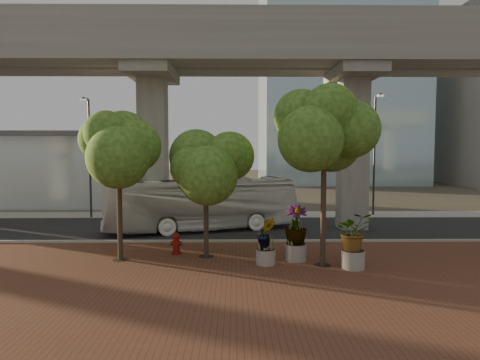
{
  "coord_description": "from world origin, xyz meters",
  "views": [
    {
      "loc": [
        -1.09,
        -23.72,
        4.77
      ],
      "look_at": [
        -0.81,
        0.5,
        3.08
      ],
      "focal_mm": 32.0,
      "sensor_mm": 36.0,
      "label": 1
    }
  ],
  "objects": [
    {
      "name": "asphalt_road",
      "position": [
        0.0,
        2.0,
        0.02
      ],
      "size": [
        90.0,
        8.0,
        0.04
      ],
      "primitive_type": "cube",
      "color": "black",
      "rests_on": "ground"
    },
    {
      "name": "transit_bus",
      "position": [
        -3.09,
        1.44,
        1.59
      ],
      "size": [
        11.71,
        5.89,
        3.18
      ],
      "primitive_type": "imported",
      "rotation": [
        0.0,
        0.0,
        1.87
      ],
      "color": "white",
      "rests_on": "ground"
    },
    {
      "name": "planter_front",
      "position": [
        3.62,
        -6.97,
        1.43
      ],
      "size": [
        2.06,
        2.06,
        2.26
      ],
      "color": "#ACA99B",
      "rests_on": "ground"
    },
    {
      "name": "fire_hydrant",
      "position": [
        -3.77,
        -4.51,
        0.55
      ],
      "size": [
        0.51,
        0.46,
        1.02
      ],
      "color": "maroon",
      "rests_on": "ground"
    },
    {
      "name": "ground",
      "position": [
        0.0,
        0.0,
        0.0
      ],
      "size": [
        160.0,
        160.0,
        0.0
      ],
      "primitive_type": "plane",
      "color": "#3A352A",
      "rests_on": "ground"
    },
    {
      "name": "transit_viaduct",
      "position": [
        0.0,
        2.0,
        7.29
      ],
      "size": [
        72.0,
        5.6,
        12.4
      ],
      "color": "#9B998D",
      "rests_on": "ground"
    },
    {
      "name": "planter_left",
      "position": [
        0.17,
        -6.34,
        1.25
      ],
      "size": [
        1.78,
        1.78,
        1.96
      ],
      "color": "gray",
      "rests_on": "ground"
    },
    {
      "name": "far_sidewalk",
      "position": [
        0.0,
        7.5,
        0.03
      ],
      "size": [
        90.0,
        3.0,
        0.06
      ],
      "primitive_type": "cube",
      "color": "#A2A097",
      "rests_on": "ground"
    },
    {
      "name": "streetlamp_east",
      "position": [
        9.04,
        7.15,
        5.08
      ],
      "size": [
        0.43,
        1.26,
        8.7
      ],
      "color": "#2B2B2F",
      "rests_on": "ground"
    },
    {
      "name": "station_pavilion",
      "position": [
        -20.0,
        16.0,
        3.22
      ],
      "size": [
        23.0,
        13.0,
        6.3
      ],
      "color": "silver",
      "rests_on": "ground"
    },
    {
      "name": "planter_right",
      "position": [
        1.5,
        -5.72,
        1.5
      ],
      "size": [
        2.22,
        2.22,
        2.37
      ],
      "color": "gray",
      "rests_on": "ground"
    },
    {
      "name": "street_tree_far_west",
      "position": [
        -6.04,
        -5.51,
        5.08
      ],
      "size": [
        3.97,
        3.97,
        6.85
      ],
      "color": "#4F3B2D",
      "rests_on": "ground"
    },
    {
      "name": "brick_plaza",
      "position": [
        0.0,
        -8.0,
        0.03
      ],
      "size": [
        70.0,
        13.0,
        0.06
      ],
      "primitive_type": "cube",
      "color": "brown",
      "rests_on": "ground"
    },
    {
      "name": "street_tree_near_east",
      "position": [
        2.5,
        -6.5,
        5.31
      ],
      "size": [
        4.01,
        4.01,
        7.1
      ],
      "color": "#4F3B2D",
      "rests_on": "ground"
    },
    {
      "name": "street_tree_near_west",
      "position": [
        -2.38,
        -4.98,
        4.16
      ],
      "size": [
        3.78,
        3.78,
        5.84
      ],
      "color": "#4F3B2D",
      "rests_on": "ground"
    },
    {
      "name": "streetlamp_west",
      "position": [
        -11.29,
        6.28,
        4.84
      ],
      "size": [
        0.41,
        1.2,
        8.3
      ],
      "color": "#2B2B2F",
      "rests_on": "ground"
    },
    {
      "name": "curb_strip",
      "position": [
        0.0,
        -2.0,
        0.08
      ],
      "size": [
        70.0,
        0.25,
        0.16
      ],
      "primitive_type": "cube",
      "color": "#A2A097",
      "rests_on": "ground"
    }
  ]
}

